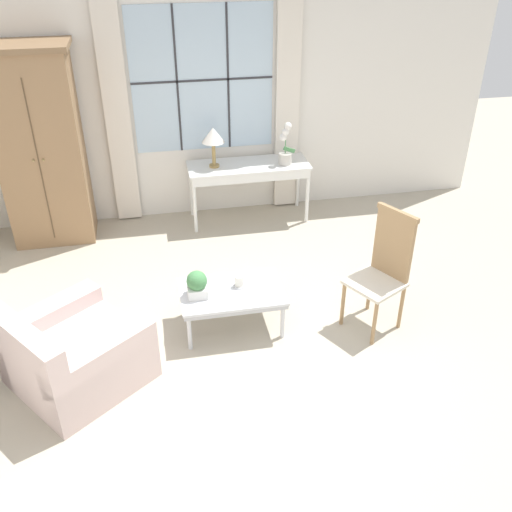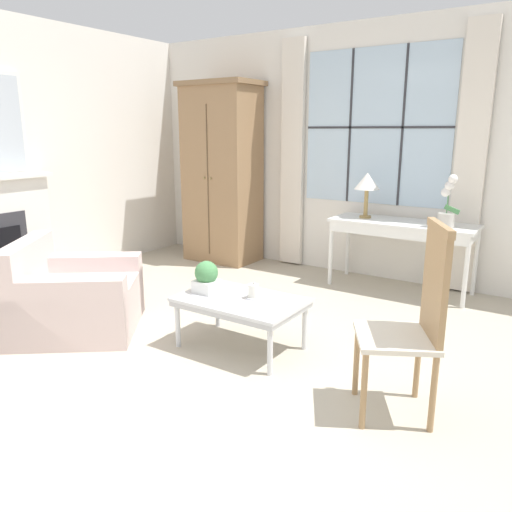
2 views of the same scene
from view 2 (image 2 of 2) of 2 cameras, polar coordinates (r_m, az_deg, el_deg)
name	(u,v)px [view 2 (image 2 of 2)]	position (r m, az deg, el deg)	size (l,w,h in m)	color
ground_plane	(207,377)	(3.56, -5.66, -13.61)	(14.00, 14.00, 0.00)	#B2A893
wall_back_windowed	(375,153)	(5.81, 13.48, 11.34)	(7.20, 0.14, 2.80)	silver
wall_left	(13,155)	(5.88, -25.99, 10.31)	(0.06, 7.20, 2.80)	silver
armoire	(222,173)	(6.42, -3.91, 9.40)	(0.97, 0.63, 2.23)	#93704C
console_table	(403,229)	(5.41, 16.40, 2.94)	(1.48, 0.54, 0.73)	white
table_lamp	(367,183)	(5.49, 12.58, 8.16)	(0.27, 0.27, 0.48)	#9E7F47
potted_orchid	(447,208)	(5.19, 21.01, 5.17)	(0.20, 0.16, 0.51)	#BCB7AD
armchair_upholstered	(74,300)	(4.49, -20.07, -4.72)	(1.33, 1.32, 0.77)	beige
side_chair_wooden	(416,312)	(3.02, 17.85, -6.16)	(0.60, 0.60, 1.16)	beige
coffee_table	(241,304)	(3.84, -1.76, -5.48)	(0.95, 0.61, 0.41)	silver
potted_plant_small	(206,277)	(3.95, -5.68, -2.40)	(0.19, 0.19, 0.25)	white
pillar_candle	(253,292)	(3.81, -0.33, -4.13)	(0.12, 0.12, 0.12)	silver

